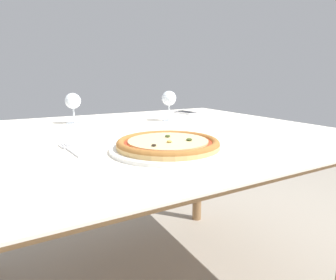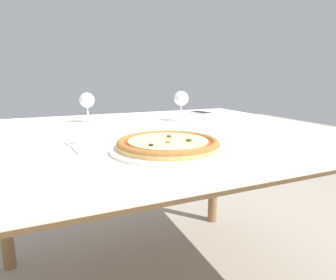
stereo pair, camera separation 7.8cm
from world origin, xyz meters
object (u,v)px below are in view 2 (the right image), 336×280
Objects in this scene: wine_glass_far_right at (87,102)px; cell_phone at (201,113)px; fork at (74,147)px; wine_glass_far_left at (181,99)px; dining_table at (152,149)px; pizza_plate at (168,145)px.

wine_glass_far_right is 0.65m from cell_phone.
fork is 0.51m from wine_glass_far_right.
wine_glass_far_left is 0.32m from cell_phone.
dining_table is 0.41m from wine_glass_far_right.
cell_phone is at bearing 41.84° from wine_glass_far_left.
wine_glass_far_left is 0.93× the size of cell_phone.
fork is at bearing -143.24° from cell_phone.
dining_table is 4.39× the size of pizza_plate.
wine_glass_far_right reaches higher than dining_table.
cell_phone reaches higher than fork.
wine_glass_far_left is at bearing 40.85° from dining_table.
wine_glass_far_left reaches higher than wine_glass_far_right.
fork is at bearing -151.13° from dining_table.
cell_phone is (0.23, 0.20, -0.10)m from wine_glass_far_left.
wine_glass_far_right is (-0.13, 0.62, 0.08)m from pizza_plate.
pizza_plate is 0.57m from wine_glass_far_left.
dining_table is 0.32m from pizza_plate.
pizza_plate reaches higher than dining_table.
dining_table is 8.45× the size of fork.
wine_glass_far_left reaches higher than cell_phone.
fork is 0.93m from cell_phone.
wine_glass_far_right is (0.11, 0.49, 0.09)m from fork.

